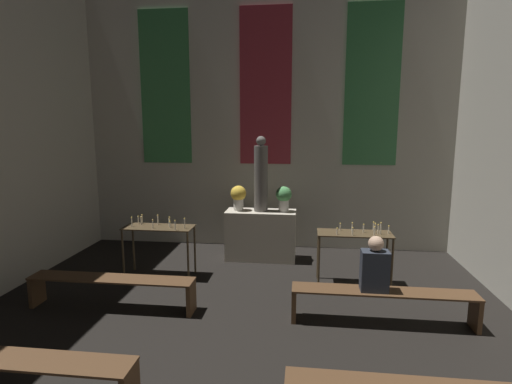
% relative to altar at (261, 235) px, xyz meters
% --- Properties ---
extents(wall_back, '(7.97, 0.16, 5.74)m').
position_rel_altar_xyz_m(wall_back, '(0.00, 0.94, 2.41)').
color(wall_back, '#B2AD9E').
rests_on(wall_back, ground_plane).
extents(altar, '(1.38, 0.56, 0.98)m').
position_rel_altar_xyz_m(altar, '(0.00, 0.00, 0.00)').
color(altar, '#BCB29E').
rests_on(altar, ground_plane).
extents(statue, '(0.27, 0.27, 1.47)m').
position_rel_altar_xyz_m(statue, '(0.00, 0.00, 1.18)').
color(statue, '#5B5651').
rests_on(statue, altar).
extents(flower_vase_left, '(0.31, 0.31, 0.50)m').
position_rel_altar_xyz_m(flower_vase_left, '(-0.45, 0.00, 0.78)').
color(flower_vase_left, beige).
rests_on(flower_vase_left, altar).
extents(flower_vase_right, '(0.31, 0.31, 0.50)m').
position_rel_altar_xyz_m(flower_vase_right, '(0.45, 0.00, 0.78)').
color(flower_vase_right, beige).
rests_on(flower_vase_right, altar).
extents(candle_rack_left, '(1.22, 0.49, 1.09)m').
position_rel_altar_xyz_m(candle_rack_left, '(-1.68, -1.12, 0.28)').
color(candle_rack_left, '#473823').
rests_on(candle_rack_left, ground_plane).
extents(candle_rack_right, '(1.22, 0.49, 1.10)m').
position_rel_altar_xyz_m(candle_rack_right, '(1.69, -1.12, 0.28)').
color(candle_rack_right, '#473823').
rests_on(candle_rack_right, ground_plane).
extents(pew_third_left, '(2.43, 0.36, 0.48)m').
position_rel_altar_xyz_m(pew_third_left, '(-1.91, -4.48, -0.13)').
color(pew_third_left, '#4C331E').
rests_on(pew_third_left, ground_plane).
extents(pew_back_left, '(2.43, 0.36, 0.48)m').
position_rel_altar_xyz_m(pew_back_left, '(-1.91, -2.46, -0.13)').
color(pew_back_left, '#4C331E').
rests_on(pew_back_left, ground_plane).
extents(pew_back_right, '(2.43, 0.36, 0.48)m').
position_rel_altar_xyz_m(pew_back_right, '(1.91, -2.46, -0.13)').
color(pew_back_right, '#4C331E').
rests_on(pew_back_right, ground_plane).
extents(person_seated, '(0.36, 0.24, 0.75)m').
position_rel_altar_xyz_m(person_seated, '(1.79, -2.46, 0.31)').
color(person_seated, '#282D38').
rests_on(person_seated, pew_back_right).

